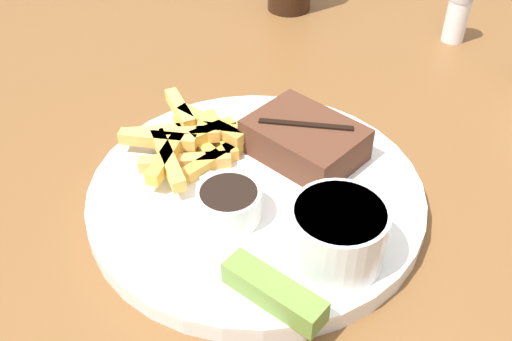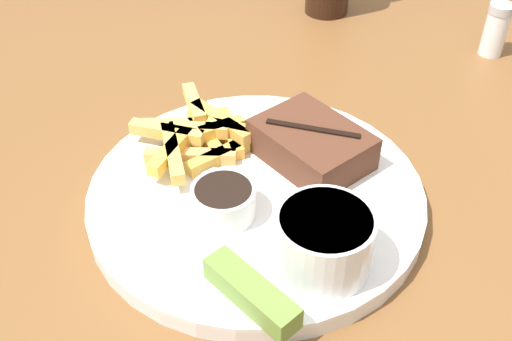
{
  "view_description": "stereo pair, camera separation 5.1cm",
  "coord_description": "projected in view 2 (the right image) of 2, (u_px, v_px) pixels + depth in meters",
  "views": [
    {
      "loc": [
        0.21,
        -0.33,
        1.1
      ],
      "look_at": [
        0.0,
        0.0,
        0.77
      ],
      "focal_mm": 42.0,
      "sensor_mm": 36.0,
      "label": 1
    },
    {
      "loc": [
        0.25,
        -0.3,
        1.1
      ],
      "look_at": [
        0.0,
        0.0,
        0.77
      ],
      "focal_mm": 42.0,
      "sensor_mm": 36.0,
      "label": 2
    }
  ],
  "objects": [
    {
      "name": "fries_pile",
      "position": [
        203.0,
        135.0,
        0.57
      ],
      "size": [
        0.12,
        0.14,
        0.02
      ],
      "color": "#ECAA4D",
      "rests_on": "dinner_plate"
    },
    {
      "name": "dining_table",
      "position": [
        256.0,
        252.0,
        0.58
      ],
      "size": [
        1.36,
        1.26,
        0.73
      ],
      "color": "brown",
      "rests_on": "ground_plane"
    },
    {
      "name": "fork_utensil",
      "position": [
        180.0,
        162.0,
        0.55
      ],
      "size": [
        0.13,
        0.04,
        0.0
      ],
      "rotation": [
        0.0,
        0.0,
        6.53
      ],
      "color": "#B7B7BC",
      "rests_on": "dinner_plate"
    },
    {
      "name": "coleslaw_cup",
      "position": [
        324.0,
        239.0,
        0.44
      ],
      "size": [
        0.07,
        0.07,
        0.05
      ],
      "color": "white",
      "rests_on": "dinner_plate"
    },
    {
      "name": "dipping_sauce_cup",
      "position": [
        219.0,
        198.0,
        0.5
      ],
      "size": [
        0.05,
        0.05,
        0.03
      ],
      "color": "silver",
      "rests_on": "dinner_plate"
    },
    {
      "name": "salt_shaker",
      "position": [
        496.0,
        29.0,
        0.72
      ],
      "size": [
        0.03,
        0.03,
        0.07
      ],
      "color": "white",
      "rests_on": "dining_table"
    },
    {
      "name": "dinner_plate",
      "position": [
        256.0,
        195.0,
        0.53
      ],
      "size": [
        0.3,
        0.3,
        0.02
      ],
      "color": "white",
      "rests_on": "dining_table"
    },
    {
      "name": "steak_portion",
      "position": [
        312.0,
        144.0,
        0.55
      ],
      "size": [
        0.11,
        0.09,
        0.04
      ],
      "color": "#512D1E",
      "rests_on": "dinner_plate"
    },
    {
      "name": "pickle_spear",
      "position": [
        251.0,
        293.0,
        0.43
      ],
      "size": [
        0.08,
        0.03,
        0.02
      ],
      "color": "olive",
      "rests_on": "dinner_plate"
    }
  ]
}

